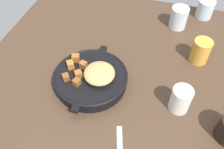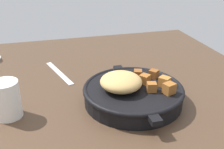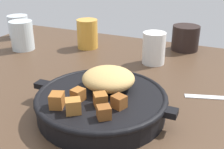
{
  "view_description": "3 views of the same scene",
  "coord_description": "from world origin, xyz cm",
  "px_view_note": "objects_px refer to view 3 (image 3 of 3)",
  "views": [
    {
      "loc": [
        48.93,
        17.69,
        66.69
      ],
      "look_at": [
        0.23,
        3.23,
        7.43
      ],
      "focal_mm": 38.79,
      "sensor_mm": 36.0,
      "label": 1
    },
    {
      "loc": [
        -57.53,
        16.72,
        36.57
      ],
      "look_at": [
        1.79,
        0.62,
        7.64
      ],
      "focal_mm": 43.9,
      "sensor_mm": 36.0,
      "label": 2
    },
    {
      "loc": [
        21.26,
        -47.11,
        29.69
      ],
      "look_at": [
        0.59,
        -0.79,
        7.08
      ],
      "focal_mm": 44.95,
      "sensor_mm": 36.0,
      "label": 3
    }
  ],
  "objects_px": {
    "white_creamer_pitcher": "(154,48)",
    "water_glass_tall": "(22,35)",
    "juice_glass_amber": "(87,34)",
    "water_glass_short": "(18,26)",
    "coffee_mug_dark": "(185,38)",
    "cast_iron_skillet": "(101,99)"
  },
  "relations": [
    {
      "from": "white_creamer_pitcher",
      "to": "juice_glass_amber",
      "type": "relative_size",
      "value": 0.96
    },
    {
      "from": "white_creamer_pitcher",
      "to": "juice_glass_amber",
      "type": "xyz_separation_m",
      "value": [
        -0.24,
        0.05,
        0.0
      ]
    },
    {
      "from": "water_glass_short",
      "to": "juice_glass_amber",
      "type": "relative_size",
      "value": 0.86
    },
    {
      "from": "cast_iron_skillet",
      "to": "white_creamer_pitcher",
      "type": "xyz_separation_m",
      "value": [
        0.02,
        0.3,
        0.01
      ]
    },
    {
      "from": "white_creamer_pitcher",
      "to": "water_glass_short",
      "type": "bearing_deg",
      "value": 174.23
    },
    {
      "from": "coffee_mug_dark",
      "to": "water_glass_tall",
      "type": "bearing_deg",
      "value": -156.56
    },
    {
      "from": "cast_iron_skillet",
      "to": "water_glass_tall",
      "type": "xyz_separation_m",
      "value": [
        -0.4,
        0.25,
        0.02
      ]
    },
    {
      "from": "juice_glass_amber",
      "to": "coffee_mug_dark",
      "type": "bearing_deg",
      "value": 20.01
    },
    {
      "from": "cast_iron_skillet",
      "to": "water_glass_tall",
      "type": "distance_m",
      "value": 0.47
    },
    {
      "from": "water_glass_short",
      "to": "juice_glass_amber",
      "type": "bearing_deg",
      "value": -1.13
    },
    {
      "from": "water_glass_tall",
      "to": "cast_iron_skillet",
      "type": "bearing_deg",
      "value": -31.63
    },
    {
      "from": "water_glass_tall",
      "to": "coffee_mug_dark",
      "type": "relative_size",
      "value": 1.08
    },
    {
      "from": "water_glass_short",
      "to": "water_glass_tall",
      "type": "xyz_separation_m",
      "value": [
        0.11,
        -0.11,
        0.01
      ]
    },
    {
      "from": "water_glass_short",
      "to": "coffee_mug_dark",
      "type": "height_order",
      "value": "water_glass_short"
    },
    {
      "from": "juice_glass_amber",
      "to": "water_glass_short",
      "type": "bearing_deg",
      "value": 178.87
    },
    {
      "from": "white_creamer_pitcher",
      "to": "water_glass_tall",
      "type": "xyz_separation_m",
      "value": [
        -0.42,
        -0.05,
        0.0
      ]
    },
    {
      "from": "white_creamer_pitcher",
      "to": "water_glass_tall",
      "type": "distance_m",
      "value": 0.42
    },
    {
      "from": "water_glass_tall",
      "to": "coffee_mug_dark",
      "type": "height_order",
      "value": "water_glass_tall"
    },
    {
      "from": "cast_iron_skillet",
      "to": "juice_glass_amber",
      "type": "relative_size",
      "value": 3.22
    },
    {
      "from": "coffee_mug_dark",
      "to": "cast_iron_skillet",
      "type": "bearing_deg",
      "value": -99.5
    },
    {
      "from": "water_glass_tall",
      "to": "juice_glass_amber",
      "type": "height_order",
      "value": "same"
    },
    {
      "from": "water_glass_tall",
      "to": "juice_glass_amber",
      "type": "relative_size",
      "value": 0.99
    }
  ]
}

